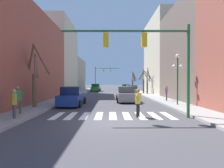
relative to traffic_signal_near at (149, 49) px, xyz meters
name	(u,v)px	position (x,y,z in m)	size (l,w,h in m)	color
ground_plane	(113,122)	(-2.20, -1.12, -4.19)	(240.00, 240.00, 0.00)	#424247
sidewalk_left	(2,121)	(-8.23, -1.12, -4.11)	(2.35, 90.00, 0.15)	gray
sidewalk_right	(223,121)	(3.83, -1.12, -4.11)	(2.35, 90.00, 0.15)	gray
building_row_left	(43,62)	(-12.41, 15.47, 0.95)	(6.00, 45.78, 12.99)	#934C3D
building_row_right	(196,48)	(8.01, 10.60, 2.19)	(6.00, 34.84, 13.79)	#934C3D
crosswalk_stripes	(113,116)	(-2.20, 0.71, -4.18)	(7.65, 2.60, 0.01)	white
traffic_signal_near	(149,49)	(0.00, 0.00, 0.00)	(7.82, 0.28, 5.68)	#236038
traffic_signal_far	(102,73)	(-4.80, 40.35, 0.61)	(7.08, 0.28, 6.59)	#236038
street_lamp_right_corner	(178,69)	(3.72, 5.11, -0.82)	(0.95, 0.36, 4.56)	#1E4C2D
car_parked_left_near	(125,95)	(-0.68, 8.79, -3.40)	(2.04, 4.60, 1.68)	gray
car_driving_toward_lane	(96,88)	(-5.85, 30.60, -3.37)	(2.16, 4.83, 1.75)	#236B38
car_parked_left_far	(125,88)	(1.46, 33.80, -3.44)	(2.14, 4.11, 1.59)	#236B38
car_parked_right_far	(132,90)	(1.46, 20.67, -3.43)	(2.14, 4.24, 1.61)	gray
car_parked_left_mid	(73,97)	(-5.90, 5.71, -3.37)	(2.06, 4.72, 1.76)	navy
pedestrian_on_left_sidewalk	(138,100)	(-0.63, 0.28, -3.15)	(0.42, 0.72, 1.76)	black
pedestrian_on_right_sidewalk	(14,101)	(-7.78, -0.75, -3.07)	(0.49, 0.60, 1.63)	#4C4C51
pedestrian_waiting_at_curb	(18,98)	(-8.23, 0.46, -2.99)	(0.67, 0.53, 1.78)	#4C4C51
pedestrian_near_right_corner	(166,92)	(3.78, 8.43, -3.07)	(0.37, 0.67, 1.64)	#4C4C51
street_tree_left_mid	(133,80)	(3.52, 34.72, -1.51)	(1.25, 2.61, 4.80)	brown
street_tree_right_mid	(144,82)	(3.67, 20.92, -1.94)	(2.67, 1.61, 4.44)	brown
street_tree_left_far	(35,77)	(-8.49, 3.61, -1.61)	(2.68, 2.89, 5.24)	brown
street_tree_right_far	(148,83)	(4.19, 19.95, -2.12)	(0.98, 2.08, 4.56)	brown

